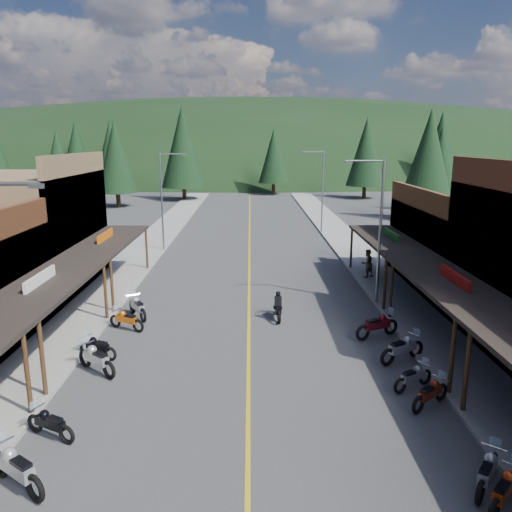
{
  "coord_description": "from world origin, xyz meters",
  "views": [
    {
      "loc": [
        0.09,
        -18.43,
        8.95
      ],
      "look_at": [
        0.38,
        7.16,
        3.0
      ],
      "focal_mm": 35.0,
      "sensor_mm": 36.0,
      "label": 1
    }
  ],
  "objects_px": {
    "pine_3": "(274,155)",
    "bike_west_7": "(96,357)",
    "bike_west_5": "(16,467)",
    "pedestrian_east_b": "(367,263)",
    "pine_2": "(183,147)",
    "pine_9": "(440,161)",
    "shop_east_3": "(473,248)",
    "streetlight_3": "(321,188)",
    "pine_10": "(116,157)",
    "bike_west_8": "(98,346)",
    "bike_west_10": "(137,306)",
    "bike_east_9": "(377,324)",
    "pine_1": "(111,150)",
    "bike_east_6": "(431,392)",
    "streetlight_1": "(163,197)",
    "bike_east_7": "(413,376)",
    "streetlight_2": "(378,226)",
    "pine_8": "(58,167)",
    "bike_west_9": "(126,319)",
    "bike_east_5": "(488,470)",
    "bike_east_8": "(403,347)",
    "bike_east_4": "(505,489)",
    "shop_west_3": "(20,233)",
    "pine_11": "(429,156)",
    "pine_5": "(441,146)",
    "rider_on_bike": "(278,307)",
    "pine_7": "(77,150)",
    "pine_4": "(366,152)",
    "bike_west_6": "(50,422)"
  },
  "relations": [
    {
      "from": "pine_3",
      "to": "bike_west_7",
      "type": "bearing_deg",
      "value": -98.56
    },
    {
      "from": "bike_west_5",
      "to": "pedestrian_east_b",
      "type": "height_order",
      "value": "pedestrian_east_b"
    },
    {
      "from": "pine_2",
      "to": "pine_9",
      "type": "distance_m",
      "value": 36.44
    },
    {
      "from": "shop_east_3",
      "to": "streetlight_3",
      "type": "relative_size",
      "value": 1.36
    },
    {
      "from": "pine_10",
      "to": "bike_west_8",
      "type": "relative_size",
      "value": 6.12
    },
    {
      "from": "bike_west_10",
      "to": "bike_east_9",
      "type": "bearing_deg",
      "value": -44.77
    },
    {
      "from": "pine_1",
      "to": "pine_10",
      "type": "bearing_deg",
      "value": -73.3
    },
    {
      "from": "shop_east_3",
      "to": "bike_east_6",
      "type": "xyz_separation_m",
      "value": [
        -7.51,
        -14.25,
        -1.98
      ]
    },
    {
      "from": "bike_west_7",
      "to": "streetlight_1",
      "type": "bearing_deg",
      "value": 42.59
    },
    {
      "from": "pine_9",
      "to": "bike_east_7",
      "type": "height_order",
      "value": "pine_9"
    },
    {
      "from": "streetlight_2",
      "to": "pine_8",
      "type": "height_order",
      "value": "pine_8"
    },
    {
      "from": "bike_west_9",
      "to": "bike_east_5",
      "type": "height_order",
      "value": "bike_west_9"
    },
    {
      "from": "bike_east_5",
      "to": "bike_east_6",
      "type": "relative_size",
      "value": 1.02
    },
    {
      "from": "bike_west_7",
      "to": "bike_east_8",
      "type": "bearing_deg",
      "value": -45.77
    },
    {
      "from": "streetlight_2",
      "to": "bike_east_7",
      "type": "distance_m",
      "value": 10.49
    },
    {
      "from": "streetlight_2",
      "to": "bike_east_4",
      "type": "bearing_deg",
      "value": -92.08
    },
    {
      "from": "shop_west_3",
      "to": "bike_east_7",
      "type": "relative_size",
      "value": 5.86
    },
    {
      "from": "pine_10",
      "to": "pine_11",
      "type": "distance_m",
      "value": 39.85
    },
    {
      "from": "pine_3",
      "to": "pine_5",
      "type": "relative_size",
      "value": 0.79
    },
    {
      "from": "shop_west_3",
      "to": "bike_west_9",
      "type": "xyz_separation_m",
      "value": [
        7.88,
        -6.97,
        -2.95
      ]
    },
    {
      "from": "bike_east_9",
      "to": "rider_on_bike",
      "type": "xyz_separation_m",
      "value": [
        -4.47,
        2.55,
        -0.04
      ]
    },
    {
      "from": "bike_east_5",
      "to": "bike_east_4",
      "type": "bearing_deg",
      "value": -43.94
    },
    {
      "from": "pine_7",
      "to": "pine_10",
      "type": "bearing_deg",
      "value": -61.7
    },
    {
      "from": "pine_8",
      "to": "pine_9",
      "type": "distance_m",
      "value": 46.27
    },
    {
      "from": "bike_west_7",
      "to": "shop_east_3",
      "type": "bearing_deg",
      "value": -19.58
    },
    {
      "from": "pine_9",
      "to": "bike_east_7",
      "type": "distance_m",
      "value": 50.36
    },
    {
      "from": "pine_3",
      "to": "bike_east_4",
      "type": "bearing_deg",
      "value": -88.15
    },
    {
      "from": "pine_8",
      "to": "rider_on_bike",
      "type": "height_order",
      "value": "pine_8"
    },
    {
      "from": "shop_east_3",
      "to": "bike_west_9",
      "type": "distance_m",
      "value": 20.95
    },
    {
      "from": "bike_east_8",
      "to": "bike_east_4",
      "type": "bearing_deg",
      "value": -28.42
    },
    {
      "from": "bike_west_9",
      "to": "bike_west_7",
      "type": "bearing_deg",
      "value": -153.28
    },
    {
      "from": "shop_east_3",
      "to": "bike_east_5",
      "type": "relative_size",
      "value": 5.51
    },
    {
      "from": "shop_east_3",
      "to": "pine_1",
      "type": "distance_m",
      "value": 69.95
    },
    {
      "from": "pine_8",
      "to": "pine_5",
      "type": "bearing_deg",
      "value": 29.74
    },
    {
      "from": "bike_east_6",
      "to": "bike_east_9",
      "type": "bearing_deg",
      "value": 144.91
    },
    {
      "from": "bike_east_5",
      "to": "pine_9",
      "type": "bearing_deg",
      "value": 108.85
    },
    {
      "from": "pine_5",
      "to": "bike_east_4",
      "type": "relative_size",
      "value": 7.18
    },
    {
      "from": "pine_5",
      "to": "rider_on_bike",
      "type": "relative_size",
      "value": 6.83
    },
    {
      "from": "pine_5",
      "to": "bike_east_5",
      "type": "relative_size",
      "value": 7.08
    },
    {
      "from": "bike_east_4",
      "to": "bike_east_7",
      "type": "height_order",
      "value": "bike_east_4"
    },
    {
      "from": "bike_west_5",
      "to": "pine_9",
      "type": "bearing_deg",
      "value": 5.93
    },
    {
      "from": "streetlight_1",
      "to": "bike_east_5",
      "type": "relative_size",
      "value": 4.05
    },
    {
      "from": "pine_5",
      "to": "pedestrian_east_b",
      "type": "xyz_separation_m",
      "value": [
        -26.25,
        -58.76,
        -6.91
      ]
    },
    {
      "from": "bike_east_6",
      "to": "bike_east_8",
      "type": "xyz_separation_m",
      "value": [
        0.11,
        3.6,
        0.09
      ]
    },
    {
      "from": "pine_3",
      "to": "bike_east_8",
      "type": "bearing_deg",
      "value": -87.94
    },
    {
      "from": "pine_4",
      "to": "bike_east_7",
      "type": "height_order",
      "value": "pine_4"
    },
    {
      "from": "rider_on_bike",
      "to": "pedestrian_east_b",
      "type": "bearing_deg",
      "value": 47.78
    },
    {
      "from": "bike_west_6",
      "to": "bike_west_5",
      "type": "bearing_deg",
      "value": -152.15
    },
    {
      "from": "bike_west_6",
      "to": "pedestrian_east_b",
      "type": "bearing_deg",
      "value": -10.43
    },
    {
      "from": "pine_7",
      "to": "pine_11",
      "type": "bearing_deg",
      "value": -36.16
    }
  ]
}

